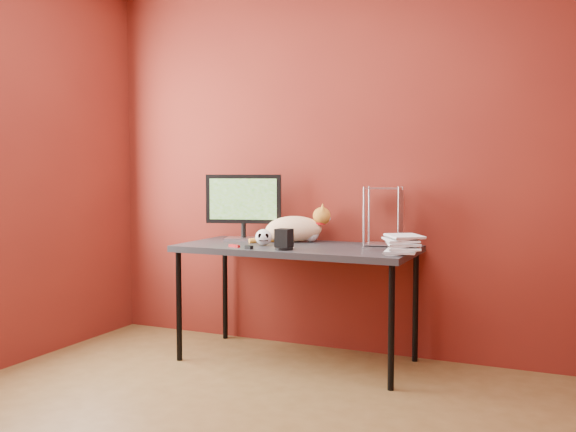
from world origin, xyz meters
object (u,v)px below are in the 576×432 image
at_px(desk, 297,253).
at_px(skull_mug, 264,237).
at_px(monitor, 243,204).
at_px(cat, 295,229).
at_px(book_stack, 389,148).
at_px(speaker, 284,240).

xyz_separation_m(desk, skull_mug, (-0.20, -0.09, 0.10)).
bearing_deg(monitor, desk, -34.15).
xyz_separation_m(monitor, cat, (0.36, 0.05, -0.16)).
height_order(skull_mug, book_stack, book_stack).
xyz_separation_m(desk, book_stack, (0.63, -0.13, 0.66)).
bearing_deg(monitor, speaker, -55.07).
bearing_deg(cat, monitor, 164.61).
bearing_deg(skull_mug, desk, -0.38).
relative_size(monitor, speaker, 4.00).
distance_m(monitor, book_stack, 1.18).
xyz_separation_m(monitor, book_stack, (1.09, -0.28, 0.36)).
distance_m(skull_mug, speaker, 0.26).
bearing_deg(monitor, book_stack, -30.84).
height_order(desk, monitor, monitor).
distance_m(monitor, skull_mug, 0.41).
bearing_deg(skull_mug, monitor, 115.01).
bearing_deg(skull_mug, speaker, -59.09).
height_order(speaker, book_stack, book_stack).
bearing_deg(speaker, cat, 110.23).
height_order(monitor, book_stack, book_stack).
bearing_deg(desk, speaker, -86.48).
bearing_deg(cat, book_stack, -46.79).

